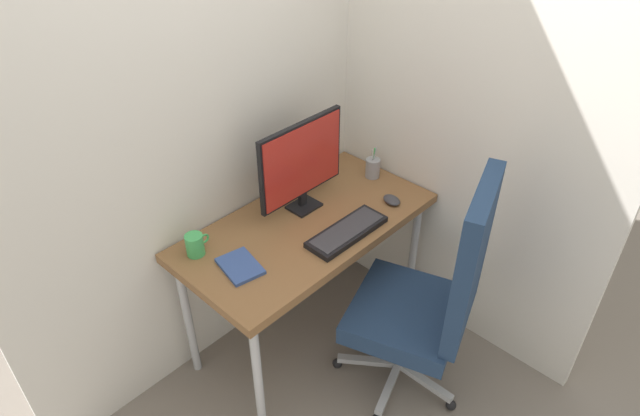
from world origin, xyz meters
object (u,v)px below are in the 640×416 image
at_px(mouse, 392,200).
at_px(coffee_mug, 195,245).
at_px(keyboard, 347,232).
at_px(monitor, 302,162).
at_px(pen_holder, 373,168).
at_px(notebook, 240,266).
at_px(office_chair, 433,294).

xyz_separation_m(mouse, coffee_mug, (-0.87, 0.37, 0.03)).
bearing_deg(keyboard, monitor, 87.13).
height_order(pen_holder, notebook, pen_holder).
xyz_separation_m(mouse, pen_holder, (0.12, 0.22, 0.04)).
distance_m(pen_holder, coffee_mug, 1.00).
xyz_separation_m(monitor, mouse, (0.32, -0.29, -0.23)).
height_order(keyboard, notebook, keyboard).
distance_m(office_chair, monitor, 0.82).
bearing_deg(keyboard, office_chair, -76.54).
distance_m(keyboard, notebook, 0.50).
relative_size(mouse, pen_holder, 0.58).
height_order(monitor, mouse, monitor).
bearing_deg(monitor, notebook, -165.95).
xyz_separation_m(office_chair, mouse, (0.23, 0.42, 0.18)).
bearing_deg(keyboard, coffee_mug, 145.25).
bearing_deg(mouse, office_chair, -103.62).
bearing_deg(office_chair, notebook, 134.16).
relative_size(monitor, pen_holder, 2.94).
xyz_separation_m(monitor, coffee_mug, (-0.56, 0.08, -0.20)).
xyz_separation_m(office_chair, pen_holder, (0.35, 0.64, 0.21)).
bearing_deg(pen_holder, keyboard, -153.74).
bearing_deg(pen_holder, mouse, -118.82).
xyz_separation_m(office_chair, keyboard, (-0.10, 0.41, 0.18)).
height_order(keyboard, mouse, same).
relative_size(keyboard, coffee_mug, 3.59).
relative_size(office_chair, notebook, 6.13).
height_order(monitor, coffee_mug, monitor).
bearing_deg(notebook, coffee_mug, 120.70).
height_order(office_chair, keyboard, office_chair).
xyz_separation_m(keyboard, pen_holder, (0.45, 0.22, 0.04)).
height_order(office_chair, mouse, office_chair).
bearing_deg(office_chair, pen_holder, 61.07).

